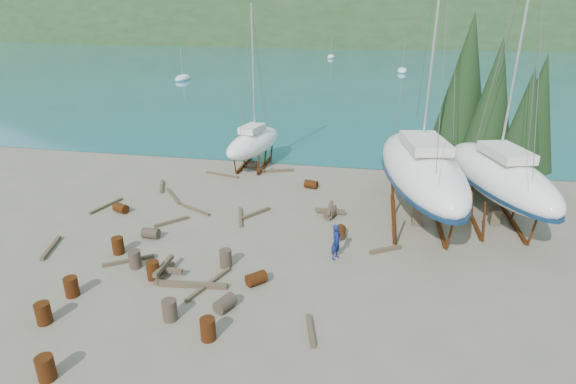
% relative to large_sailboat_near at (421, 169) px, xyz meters
% --- Properties ---
extents(ground, '(600.00, 600.00, 0.00)m').
position_rel_large_sailboat_near_xyz_m(ground, '(-7.88, -6.18, -3.15)').
color(ground, '#656050').
rests_on(ground, ground).
extents(bay_water, '(700.00, 700.00, 0.00)m').
position_rel_large_sailboat_near_xyz_m(bay_water, '(-7.88, 308.82, -3.15)').
color(bay_water, '#165D72').
rests_on(bay_water, ground).
extents(far_hill, '(800.00, 360.00, 110.00)m').
position_rel_large_sailboat_near_xyz_m(far_hill, '(-7.88, 313.82, -3.15)').
color(far_hill, '#1C371B').
rests_on(far_hill, ground).
extents(far_house_left, '(6.60, 5.60, 5.60)m').
position_rel_large_sailboat_near_xyz_m(far_house_left, '(-67.88, 183.82, -0.23)').
color(far_house_left, beige).
rests_on(far_house_left, ground).
extents(far_house_center, '(6.60, 5.60, 5.60)m').
position_rel_large_sailboat_near_xyz_m(far_house_center, '(-27.88, 183.82, -0.23)').
color(far_house_center, beige).
rests_on(far_house_center, ground).
extents(far_house_right, '(6.60, 5.60, 5.60)m').
position_rel_large_sailboat_near_xyz_m(far_house_right, '(22.12, 183.82, -0.23)').
color(far_house_right, beige).
rests_on(far_house_right, ground).
extents(cypress_near_right, '(3.60, 3.60, 10.00)m').
position_rel_large_sailboat_near_xyz_m(cypress_near_right, '(4.62, 5.82, 2.64)').
color(cypress_near_right, black).
rests_on(cypress_near_right, ground).
extents(cypress_mid_right, '(3.06, 3.06, 8.50)m').
position_rel_large_sailboat_near_xyz_m(cypress_mid_right, '(6.12, 3.82, 1.76)').
color(cypress_mid_right, black).
rests_on(cypress_mid_right, ground).
extents(cypress_back_left, '(4.14, 4.14, 11.50)m').
position_rel_large_sailboat_near_xyz_m(cypress_back_left, '(3.12, 7.82, 3.51)').
color(cypress_back_left, black).
rests_on(cypress_back_left, ground).
extents(cypress_far_right, '(3.24, 3.24, 9.00)m').
position_rel_large_sailboat_near_xyz_m(cypress_far_right, '(7.62, 6.82, 2.05)').
color(cypress_far_right, black).
rests_on(cypress_far_right, ground).
extents(moored_boat_left, '(2.00, 5.00, 6.05)m').
position_rel_large_sailboat_near_xyz_m(moored_boat_left, '(-37.88, 53.82, -2.77)').
color(moored_boat_left, white).
rests_on(moored_boat_left, ground).
extents(moored_boat_mid, '(2.00, 5.00, 6.05)m').
position_rel_large_sailboat_near_xyz_m(moored_boat_mid, '(2.12, 73.82, -2.77)').
color(moored_boat_mid, white).
rests_on(moored_boat_mid, ground).
extents(moored_boat_far, '(2.00, 5.00, 6.05)m').
position_rel_large_sailboat_near_xyz_m(moored_boat_far, '(-15.88, 103.82, -2.77)').
color(moored_boat_far, white).
rests_on(moored_boat_far, ground).
extents(large_sailboat_near, '(5.82, 12.90, 19.61)m').
position_rel_large_sailboat_near_xyz_m(large_sailboat_near, '(0.00, 0.00, 0.00)').
color(large_sailboat_near, white).
rests_on(large_sailboat_near, ground).
extents(large_sailboat_far, '(5.97, 11.27, 17.12)m').
position_rel_large_sailboat_near_xyz_m(large_sailboat_far, '(4.39, 0.80, -0.36)').
color(large_sailboat_far, white).
rests_on(large_sailboat_far, ground).
extents(small_sailboat_shore, '(3.87, 7.84, 12.02)m').
position_rel_large_sailboat_near_xyz_m(small_sailboat_shore, '(-11.90, 7.80, -1.18)').
color(small_sailboat_shore, white).
rests_on(small_sailboat_shore, ground).
extents(worker, '(0.68, 0.79, 1.83)m').
position_rel_large_sailboat_near_xyz_m(worker, '(-4.18, -5.45, -2.24)').
color(worker, navy).
rests_on(worker, ground).
extents(drum_0, '(0.58, 0.58, 0.88)m').
position_rel_large_sailboat_near_xyz_m(drum_0, '(-14.88, -12.64, -2.71)').
color(drum_0, '#5C2B0F').
rests_on(drum_0, ground).
extents(drum_1, '(0.89, 1.04, 0.58)m').
position_rel_large_sailboat_near_xyz_m(drum_1, '(-8.22, -10.46, -2.86)').
color(drum_1, '#2D2823').
rests_on(drum_1, ground).
extents(drum_2, '(1.03, 0.85, 0.58)m').
position_rel_large_sailboat_near_xyz_m(drum_2, '(-17.54, -2.44, -2.86)').
color(drum_2, '#5C2B0F').
rests_on(drum_2, ground).
extents(drum_3, '(0.58, 0.58, 0.88)m').
position_rel_large_sailboat_near_xyz_m(drum_3, '(-12.79, -15.20, -2.71)').
color(drum_3, '#5C2B0F').
rests_on(drum_3, ground).
extents(drum_4, '(0.99, 0.77, 0.58)m').
position_rel_large_sailboat_near_xyz_m(drum_4, '(-6.77, 3.90, -2.86)').
color(drum_4, '#5C2B0F').
rests_on(drum_4, ground).
extents(drum_5, '(0.58, 0.58, 0.88)m').
position_rel_large_sailboat_near_xyz_m(drum_5, '(-9.26, -7.22, -2.71)').
color(drum_5, '#2D2823').
rests_on(drum_5, ground).
extents(drum_6, '(0.62, 0.90, 0.58)m').
position_rel_large_sailboat_near_xyz_m(drum_6, '(-4.17, -3.11, -2.86)').
color(drum_6, '#5C2B0F').
rests_on(drum_6, ground).
extents(drum_7, '(0.58, 0.58, 0.88)m').
position_rel_large_sailboat_near_xyz_m(drum_7, '(-8.25, -12.30, -2.71)').
color(drum_7, '#5C2B0F').
rests_on(drum_7, ground).
extents(drum_8, '(0.58, 0.58, 0.88)m').
position_rel_large_sailboat_near_xyz_m(drum_8, '(-14.99, -7.05, -2.71)').
color(drum_8, '#5C2B0F').
rests_on(drum_8, ground).
extents(drum_10, '(0.58, 0.58, 0.88)m').
position_rel_large_sailboat_near_xyz_m(drum_10, '(-12.15, -8.89, -2.71)').
color(drum_10, '#5C2B0F').
rests_on(drum_10, ground).
extents(drum_11, '(0.81, 1.01, 0.58)m').
position_rel_large_sailboat_near_xyz_m(drum_11, '(-4.94, -0.65, -2.86)').
color(drum_11, '#2D2823').
rests_on(drum_11, ground).
extents(drum_12, '(1.03, 1.03, 0.58)m').
position_rel_large_sailboat_near_xyz_m(drum_12, '(-7.44, -8.42, -2.86)').
color(drum_12, '#5C2B0F').
rests_on(drum_12, ground).
extents(drum_13, '(0.58, 0.58, 0.88)m').
position_rel_large_sailboat_near_xyz_m(drum_13, '(-14.96, -10.80, -2.71)').
color(drum_13, '#5C2B0F').
rests_on(drum_13, ground).
extents(drum_15, '(0.88, 0.59, 0.58)m').
position_rel_large_sailboat_near_xyz_m(drum_15, '(-14.17, -5.20, -2.86)').
color(drum_15, '#2D2823').
rests_on(drum_15, ground).
extents(drum_16, '(0.58, 0.58, 0.88)m').
position_rel_large_sailboat_near_xyz_m(drum_16, '(-13.48, -8.14, -2.71)').
color(drum_16, '#2D2823').
rests_on(drum_16, ground).
extents(drum_17, '(0.58, 0.58, 0.88)m').
position_rel_large_sailboat_near_xyz_m(drum_17, '(-10.14, -11.50, -2.71)').
color(drum_17, '#2D2823').
rests_on(drum_17, ground).
extents(timber_0, '(2.78, 0.84, 0.14)m').
position_rel_large_sailboat_near_xyz_m(timber_0, '(-13.71, 5.20, -3.08)').
color(timber_0, brown).
rests_on(timber_0, ground).
extents(timber_1, '(1.63, 1.10, 0.19)m').
position_rel_large_sailboat_near_xyz_m(timber_1, '(-1.75, -4.24, -3.06)').
color(timber_1, brown).
rests_on(timber_1, ground).
extents(timber_2, '(1.13, 2.24, 0.19)m').
position_rel_large_sailboat_near_xyz_m(timber_2, '(-17.04, 2.01, -3.06)').
color(timber_2, brown).
rests_on(timber_2, ground).
extents(timber_4, '(1.51, 1.67, 0.17)m').
position_rel_large_sailboat_near_xyz_m(timber_4, '(-13.90, -3.23, -3.07)').
color(timber_4, brown).
rests_on(timber_4, ground).
extents(timber_5, '(1.14, 2.87, 0.16)m').
position_rel_large_sailboat_near_xyz_m(timber_5, '(-9.49, -8.95, -3.07)').
color(timber_5, brown).
rests_on(timber_5, ground).
extents(timber_6, '(2.07, 0.98, 0.19)m').
position_rel_large_sailboat_near_xyz_m(timber_6, '(-9.66, 6.87, -3.06)').
color(timber_6, brown).
rests_on(timber_6, ground).
extents(timber_7, '(0.62, 1.81, 0.17)m').
position_rel_large_sailboat_near_xyz_m(timber_7, '(-4.58, -11.21, -3.07)').
color(timber_7, brown).
rests_on(timber_7, ground).
extents(timber_8, '(1.37, 1.89, 0.19)m').
position_rel_large_sailboat_near_xyz_m(timber_8, '(-9.39, -1.17, -3.06)').
color(timber_8, brown).
rests_on(timber_8, ground).
extents(timber_9, '(1.99, 1.13, 0.15)m').
position_rel_large_sailboat_near_xyz_m(timber_9, '(-11.73, 7.07, -3.08)').
color(timber_9, brown).
rests_on(timber_9, ground).
extents(timber_10, '(0.96, 2.54, 0.16)m').
position_rel_large_sailboat_near_xyz_m(timber_10, '(-10.17, -1.83, -3.07)').
color(timber_10, brown).
rests_on(timber_10, ground).
extents(timber_11, '(2.28, 1.26, 0.15)m').
position_rel_large_sailboat_near_xyz_m(timber_11, '(-13.20, -1.34, -3.08)').
color(timber_11, brown).
rests_on(timber_11, ground).
extents(timber_12, '(2.10, 1.49, 0.17)m').
position_rel_large_sailboat_near_xyz_m(timber_12, '(-14.05, -7.77, -3.07)').
color(timber_12, brown).
rests_on(timber_12, ground).
extents(timber_14, '(0.90, 2.38, 0.18)m').
position_rel_large_sailboat_near_xyz_m(timber_14, '(-18.64, -7.36, -3.06)').
color(timber_14, brown).
rests_on(timber_14, ground).
extents(timber_15, '(1.99, 2.40, 0.15)m').
position_rel_large_sailboat_near_xyz_m(timber_15, '(-15.51, 0.53, -3.08)').
color(timber_15, brown).
rests_on(timber_15, ground).
extents(timber_16, '(3.09, 0.56, 0.23)m').
position_rel_large_sailboat_near_xyz_m(timber_16, '(-10.14, -9.19, -3.04)').
color(timber_16, brown).
rests_on(timber_16, ground).
extents(timber_17, '(0.81, 2.58, 0.16)m').
position_rel_large_sailboat_near_xyz_m(timber_17, '(-18.91, -1.86, -3.07)').
color(timber_17, brown).
rests_on(timber_17, ground).
extents(timber_pile_fore, '(1.80, 1.80, 0.60)m').
position_rel_large_sailboat_near_xyz_m(timber_pile_fore, '(-11.82, -8.52, -2.85)').
color(timber_pile_fore, brown).
rests_on(timber_pile_fore, ground).
extents(timber_pile_aft, '(1.80, 1.80, 0.60)m').
position_rel_large_sailboat_near_xyz_m(timber_pile_aft, '(-5.01, -0.38, -2.85)').
color(timber_pile_aft, brown).
rests_on(timber_pile_aft, ground).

